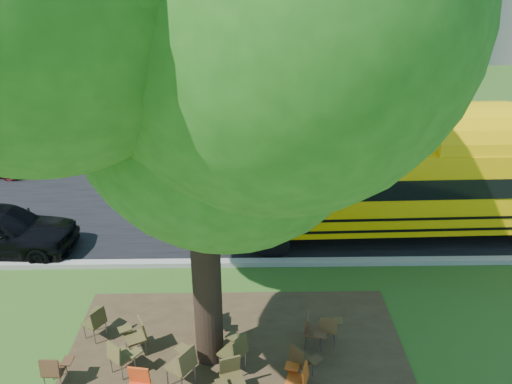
{
  "coord_description": "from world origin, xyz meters",
  "views": [
    {
      "loc": [
        1.26,
        -8.28,
        7.49
      ],
      "look_at": [
        1.48,
        4.39,
        1.51
      ],
      "focal_mm": 35.0,
      "sensor_mm": 36.0,
      "label": 1
    }
  ],
  "objects_px": {
    "chair_5": "(230,375)",
    "chair_11": "(235,349)",
    "chair_13": "(329,327)",
    "chair_6": "(299,377)",
    "chair_0": "(54,369)",
    "main_tree": "(195,58)",
    "chair_10": "(205,311)",
    "school_bus": "(453,182)",
    "chair_2": "(183,362)",
    "chair_12": "(312,328)",
    "chair_9": "(137,333)",
    "chair_8": "(96,320)",
    "chair_1": "(120,355)",
    "chair_7": "(301,359)"
  },
  "relations": [
    {
      "from": "chair_5",
      "to": "chair_11",
      "type": "distance_m",
      "value": 0.62
    },
    {
      "from": "chair_13",
      "to": "chair_6",
      "type": "bearing_deg",
      "value": -111.3
    },
    {
      "from": "chair_0",
      "to": "chair_13",
      "type": "bearing_deg",
      "value": 13.98
    },
    {
      "from": "main_tree",
      "to": "chair_10",
      "type": "distance_m",
      "value": 5.62
    },
    {
      "from": "school_bus",
      "to": "chair_2",
      "type": "bearing_deg",
      "value": -142.18
    },
    {
      "from": "chair_6",
      "to": "chair_12",
      "type": "distance_m",
      "value": 1.37
    },
    {
      "from": "school_bus",
      "to": "chair_11",
      "type": "bearing_deg",
      "value": -139.74
    },
    {
      "from": "chair_9",
      "to": "chair_0",
      "type": "bearing_deg",
      "value": 97.06
    },
    {
      "from": "school_bus",
      "to": "chair_8",
      "type": "xyz_separation_m",
      "value": [
        -9.16,
        -4.51,
        -1.14
      ]
    },
    {
      "from": "school_bus",
      "to": "chair_10",
      "type": "relative_size",
      "value": 13.83
    },
    {
      "from": "school_bus",
      "to": "chair_9",
      "type": "bearing_deg",
      "value": -150.45
    },
    {
      "from": "chair_6",
      "to": "chair_9",
      "type": "relative_size",
      "value": 0.95
    },
    {
      "from": "chair_0",
      "to": "chair_6",
      "type": "distance_m",
      "value": 4.6
    },
    {
      "from": "chair_2",
      "to": "chair_11",
      "type": "bearing_deg",
      "value": -35.11
    },
    {
      "from": "chair_5",
      "to": "main_tree",
      "type": "bearing_deg",
      "value": -82.98
    },
    {
      "from": "chair_2",
      "to": "chair_9",
      "type": "height_order",
      "value": "chair_2"
    },
    {
      "from": "chair_1",
      "to": "chair_10",
      "type": "height_order",
      "value": "chair_10"
    },
    {
      "from": "chair_10",
      "to": "chair_13",
      "type": "xyz_separation_m",
      "value": [
        2.65,
        -0.5,
        -0.04
      ]
    },
    {
      "from": "chair_0",
      "to": "chair_13",
      "type": "xyz_separation_m",
      "value": [
        5.35,
        1.1,
        -0.01
      ]
    },
    {
      "from": "chair_10",
      "to": "chair_12",
      "type": "distance_m",
      "value": 2.35
    },
    {
      "from": "chair_1",
      "to": "chair_12",
      "type": "bearing_deg",
      "value": 48.31
    },
    {
      "from": "chair_11",
      "to": "chair_13",
      "type": "xyz_separation_m",
      "value": [
        1.95,
        0.74,
        -0.1
      ]
    },
    {
      "from": "chair_5",
      "to": "chair_6",
      "type": "xyz_separation_m",
      "value": [
        1.26,
        -0.04,
        -0.04
      ]
    },
    {
      "from": "chair_8",
      "to": "chair_10",
      "type": "relative_size",
      "value": 0.96
    },
    {
      "from": "chair_7",
      "to": "chair_10",
      "type": "bearing_deg",
      "value": -163.14
    },
    {
      "from": "chair_2",
      "to": "chair_9",
      "type": "distance_m",
      "value": 1.4
    },
    {
      "from": "chair_5",
      "to": "chair_6",
      "type": "bearing_deg",
      "value": 161.49
    },
    {
      "from": "school_bus",
      "to": "chair_0",
      "type": "xyz_separation_m",
      "value": [
        -9.58,
        -5.88,
        -1.16
      ]
    },
    {
      "from": "chair_9",
      "to": "chair_13",
      "type": "distance_m",
      "value": 3.99
    },
    {
      "from": "chair_6",
      "to": "chair_12",
      "type": "bearing_deg",
      "value": 0.75
    },
    {
      "from": "chair_5",
      "to": "chair_10",
      "type": "relative_size",
      "value": 1.01
    },
    {
      "from": "chair_0",
      "to": "chair_12",
      "type": "xyz_separation_m",
      "value": [
        4.98,
        1.02,
        0.02
      ]
    },
    {
      "from": "main_tree",
      "to": "chair_5",
      "type": "height_order",
      "value": "main_tree"
    },
    {
      "from": "chair_7",
      "to": "chair_11",
      "type": "bearing_deg",
      "value": -135.6
    },
    {
      "from": "chair_2",
      "to": "main_tree",
      "type": "bearing_deg",
      "value": 5.09
    },
    {
      "from": "chair_9",
      "to": "chair_10",
      "type": "height_order",
      "value": "chair_10"
    },
    {
      "from": "chair_5",
      "to": "chair_9",
      "type": "height_order",
      "value": "chair_5"
    },
    {
      "from": "chair_5",
      "to": "chair_11",
      "type": "xyz_separation_m",
      "value": [
        0.08,
        0.61,
        0.05
      ]
    },
    {
      "from": "chair_0",
      "to": "chair_6",
      "type": "height_order",
      "value": "chair_6"
    },
    {
      "from": "chair_10",
      "to": "chair_0",
      "type": "bearing_deg",
      "value": -60.17
    },
    {
      "from": "chair_7",
      "to": "chair_13",
      "type": "distance_m",
      "value": 1.14
    },
    {
      "from": "school_bus",
      "to": "chair_0",
      "type": "bearing_deg",
      "value": -150.0
    },
    {
      "from": "chair_6",
      "to": "chair_7",
      "type": "height_order",
      "value": "chair_6"
    },
    {
      "from": "chair_5",
      "to": "chair_8",
      "type": "bearing_deg",
      "value": -46.12
    },
    {
      "from": "chair_11",
      "to": "school_bus",
      "type": "bearing_deg",
      "value": -10.7
    },
    {
      "from": "chair_7",
      "to": "chair_11",
      "type": "relative_size",
      "value": 0.84
    },
    {
      "from": "chair_9",
      "to": "chair_11",
      "type": "height_order",
      "value": "chair_11"
    },
    {
      "from": "school_bus",
      "to": "chair_5",
      "type": "height_order",
      "value": "school_bus"
    },
    {
      "from": "main_tree",
      "to": "chair_7",
      "type": "relative_size",
      "value": 12.33
    },
    {
      "from": "chair_6",
      "to": "chair_10",
      "type": "distance_m",
      "value": 2.66
    }
  ]
}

